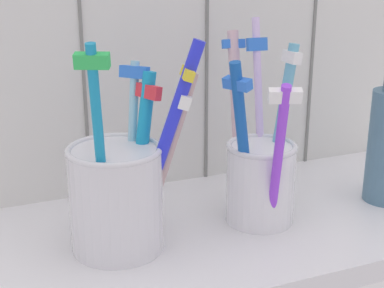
# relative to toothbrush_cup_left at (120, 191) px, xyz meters

# --- Properties ---
(counter_slab) EXTENTS (0.64, 0.22, 0.02)m
(counter_slab) POSITION_rel_toothbrush_cup_left_xyz_m (0.06, 0.01, -0.06)
(counter_slab) COLOR silver
(counter_slab) RESTS_ON ground
(toothbrush_cup_left) EXTENTS (0.11, 0.08, 0.18)m
(toothbrush_cup_left) POSITION_rel_toothbrush_cup_left_xyz_m (0.00, 0.00, 0.00)
(toothbrush_cup_left) COLOR silver
(toothbrush_cup_left) RESTS_ON counter_slab
(toothbrush_cup_right) EXTENTS (0.08, 0.14, 0.18)m
(toothbrush_cup_right) POSITION_rel_toothbrush_cup_left_xyz_m (0.13, 0.00, -0.00)
(toothbrush_cup_right) COLOR white
(toothbrush_cup_right) RESTS_ON counter_slab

